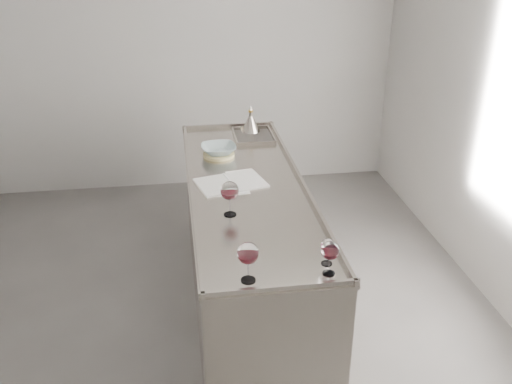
{
  "coord_description": "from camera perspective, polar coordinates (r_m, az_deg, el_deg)",
  "views": [
    {
      "loc": [
        0.06,
        -3.07,
        2.51
      ],
      "look_at": [
        0.52,
        0.03,
        1.02
      ],
      "focal_mm": 40.0,
      "sensor_mm": 36.0,
      "label": 1
    }
  ],
  "objects": [
    {
      "name": "room_shell",
      "position": [
        3.26,
        -9.02,
        5.21
      ],
      "size": [
        4.54,
        5.04,
        2.84
      ],
      "color": "#524F4D",
      "rests_on": "ground"
    },
    {
      "name": "counter",
      "position": [
        3.96,
        -0.85,
        -5.54
      ],
      "size": [
        0.77,
        2.42,
        0.97
      ],
      "color": "gray",
      "rests_on": "ground"
    },
    {
      "name": "wine_glass_left",
      "position": [
        2.71,
        -0.8,
        -6.25
      ],
      "size": [
        0.11,
        0.11,
        0.21
      ],
      "rotation": [
        0.0,
        0.0,
        0.28
      ],
      "color": "white",
      "rests_on": "counter"
    },
    {
      "name": "wine_glass_middle",
      "position": [
        3.32,
        -2.65,
        0.04
      ],
      "size": [
        0.11,
        0.11,
        0.21
      ],
      "rotation": [
        0.0,
        0.0,
        -0.13
      ],
      "color": "white",
      "rests_on": "counter"
    },
    {
      "name": "wine_glass_right",
      "position": [
        2.8,
        7.42,
        -5.91
      ],
      "size": [
        0.09,
        0.09,
        0.18
      ],
      "rotation": [
        0.0,
        0.0,
        0.43
      ],
      "color": "white",
      "rests_on": "counter"
    },
    {
      "name": "wine_glass_small",
      "position": [
        2.89,
        7.17,
        -5.42
      ],
      "size": [
        0.07,
        0.07,
        0.14
      ],
      "rotation": [
        0.0,
        0.0,
        -0.01
      ],
      "color": "white",
      "rests_on": "counter"
    },
    {
      "name": "notebook",
      "position": [
        3.78,
        -2.53,
        0.93
      ],
      "size": [
        0.5,
        0.4,
        0.02
      ],
      "rotation": [
        0.0,
        0.0,
        0.25
      ],
      "color": "silver",
      "rests_on": "counter"
    },
    {
      "name": "loose_paper_top",
      "position": [
        3.75,
        -2.63,
        0.67
      ],
      "size": [
        0.24,
        0.32,
        0.0
      ],
      "primitive_type": "cube",
      "rotation": [
        0.0,
        0.0,
        0.06
      ],
      "color": "silver",
      "rests_on": "counter"
    },
    {
      "name": "loose_paper_under",
      "position": [
        3.85,
        -1.21,
        1.43
      ],
      "size": [
        0.24,
        0.3,
        0.0
      ],
      "primitive_type": "cube",
      "rotation": [
        0.0,
        0.0,
        0.17
      ],
      "color": "white",
      "rests_on": "counter"
    },
    {
      "name": "trivet",
      "position": [
        4.24,
        -3.74,
        3.76
      ],
      "size": [
        0.24,
        0.24,
        0.02
      ],
      "primitive_type": "cylinder",
      "rotation": [
        0.0,
        0.0,
        -0.04
      ],
      "color": "#C9BD82",
      "rests_on": "counter"
    },
    {
      "name": "ceramic_bowl",
      "position": [
        4.22,
        -3.76,
        4.28
      ],
      "size": [
        0.27,
        0.27,
        0.06
      ],
      "primitive_type": "imported",
      "rotation": [
        0.0,
        0.0,
        0.07
      ],
      "color": "#97ADB0",
      "rests_on": "trivet"
    },
    {
      "name": "wine_funnel",
      "position": [
        4.72,
        -0.52,
        6.88
      ],
      "size": [
        0.15,
        0.15,
        0.23
      ],
      "rotation": [
        0.0,
        0.0,
        0.05
      ],
      "color": "#9B928A",
      "rests_on": "counter"
    }
  ]
}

